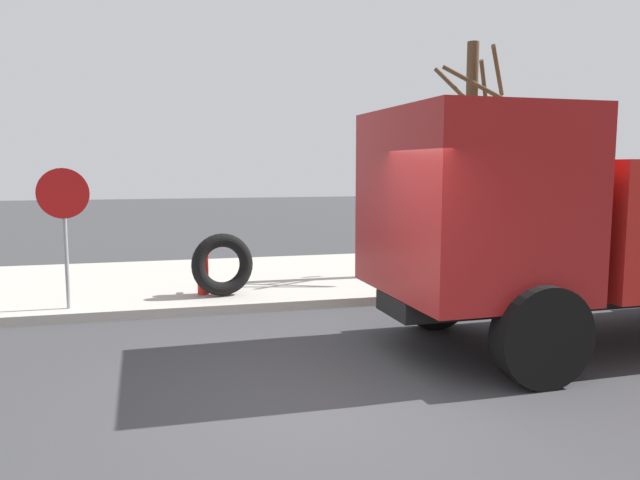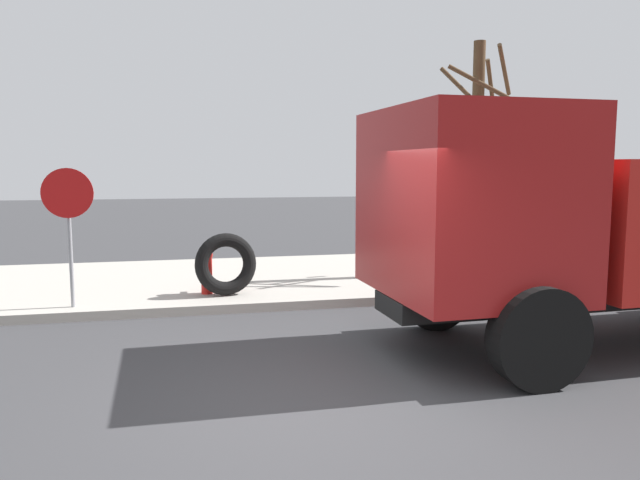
{
  "view_description": "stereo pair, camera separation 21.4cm",
  "coord_description": "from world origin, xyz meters",
  "px_view_note": "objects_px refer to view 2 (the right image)",
  "views": [
    {
      "loc": [
        -1.47,
        -5.54,
        2.33
      ],
      "look_at": [
        0.57,
        2.47,
        1.33
      ],
      "focal_mm": 34.49,
      "sensor_mm": 36.0,
      "label": 1
    },
    {
      "loc": [
        -1.26,
        -5.59,
        2.33
      ],
      "look_at": [
        0.57,
        2.47,
        1.33
      ],
      "focal_mm": 34.49,
      "sensor_mm": 36.0,
      "label": 2
    }
  ],
  "objects_px": {
    "loose_tire": "(226,264)",
    "dump_truck_red": "(627,221)",
    "bare_tree": "(477,150)",
    "fire_hydrant": "(207,270)",
    "stop_sign": "(68,211)"
  },
  "relations": [
    {
      "from": "loose_tire",
      "to": "dump_truck_red",
      "type": "bearing_deg",
      "value": -34.94
    },
    {
      "from": "dump_truck_red",
      "to": "bare_tree",
      "type": "bearing_deg",
      "value": 88.24
    },
    {
      "from": "fire_hydrant",
      "to": "loose_tire",
      "type": "bearing_deg",
      "value": -32.75
    },
    {
      "from": "stop_sign",
      "to": "bare_tree",
      "type": "distance_m",
      "value": 7.68
    },
    {
      "from": "bare_tree",
      "to": "stop_sign",
      "type": "bearing_deg",
      "value": -169.25
    },
    {
      "from": "loose_tire",
      "to": "bare_tree",
      "type": "bearing_deg",
      "value": 11.56
    },
    {
      "from": "loose_tire",
      "to": "stop_sign",
      "type": "height_order",
      "value": "stop_sign"
    },
    {
      "from": "loose_tire",
      "to": "stop_sign",
      "type": "xyz_separation_m",
      "value": [
        -2.39,
        -0.38,
        0.96
      ]
    },
    {
      "from": "fire_hydrant",
      "to": "dump_truck_red",
      "type": "bearing_deg",
      "value": -34.82
    },
    {
      "from": "stop_sign",
      "to": "dump_truck_red",
      "type": "xyz_separation_m",
      "value": [
        7.34,
        -3.08,
        -0.03
      ]
    },
    {
      "from": "fire_hydrant",
      "to": "bare_tree",
      "type": "relative_size",
      "value": 0.17
    },
    {
      "from": "bare_tree",
      "to": "dump_truck_red",
      "type": "bearing_deg",
      "value": -91.76
    },
    {
      "from": "loose_tire",
      "to": "bare_tree",
      "type": "height_order",
      "value": "bare_tree"
    },
    {
      "from": "loose_tire",
      "to": "stop_sign",
      "type": "distance_m",
      "value": 2.6
    },
    {
      "from": "bare_tree",
      "to": "fire_hydrant",
      "type": "bearing_deg",
      "value": -171.17
    }
  ]
}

